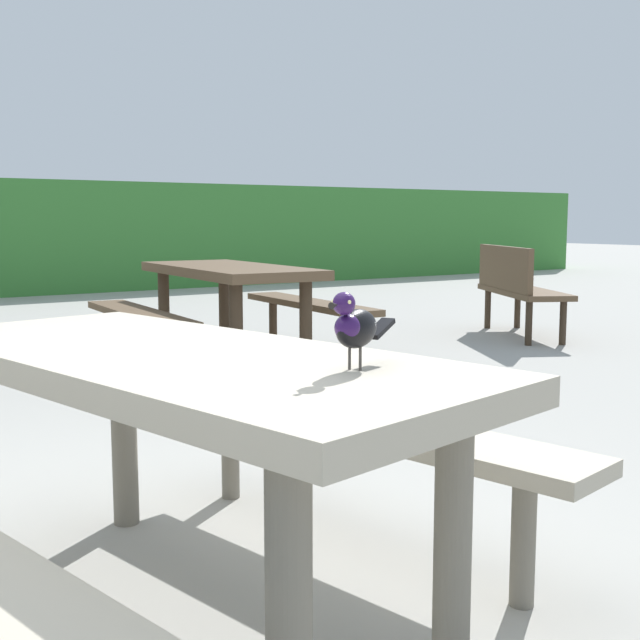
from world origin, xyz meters
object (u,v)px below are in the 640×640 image
object	(u,v)px
picnic_table_mid_left	(229,290)
picnic_table_foreground	(179,418)
bird_grackle	(354,326)
park_bench_side	(515,284)

from	to	relation	value
picnic_table_mid_left	picnic_table_foreground	bearing A→B (deg)	-119.54
picnic_table_foreground	picnic_table_mid_left	bearing A→B (deg)	60.46
bird_grackle	picnic_table_mid_left	xyz separation A→B (m)	(1.74, 3.94, -0.29)
bird_grackle	picnic_table_foreground	bearing A→B (deg)	113.64
picnic_table_foreground	park_bench_side	world-z (taller)	park_bench_side
picnic_table_mid_left	park_bench_side	xyz separation A→B (m)	(2.87, -0.22, -0.07)
bird_grackle	picnic_table_mid_left	size ratio (longest dim) A/B	0.15
picnic_table_foreground	bird_grackle	bearing A→B (deg)	-66.36
picnic_table_foreground	bird_grackle	distance (m)	0.61
bird_grackle	park_bench_side	world-z (taller)	bird_grackle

